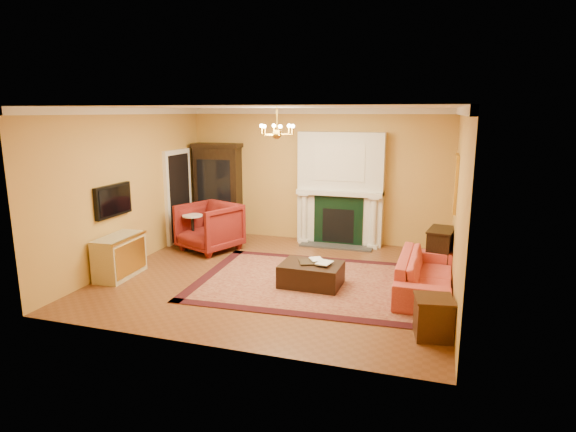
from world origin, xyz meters
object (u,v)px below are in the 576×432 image
at_px(china_cabinet, 219,192).
at_px(console_table, 440,251).
at_px(leather_ottoman, 311,274).
at_px(wingback_armchair, 209,225).
at_px(commode, 119,256).
at_px(end_table, 433,319).
at_px(coral_sofa, 426,268).
at_px(pedestal_table, 193,230).

bearing_deg(china_cabinet, console_table, -18.35).
distance_m(china_cabinet, leather_ottoman, 4.17).
bearing_deg(leather_ottoman, china_cabinet, 139.03).
bearing_deg(console_table, leather_ottoman, -135.73).
bearing_deg(wingback_armchair, china_cabinet, 129.23).
height_order(commode, leather_ottoman, commode).
height_order(china_cabinet, end_table, china_cabinet).
distance_m(china_cabinet, wingback_armchair, 1.43).
height_order(wingback_armchair, commode, wingback_armchair).
relative_size(end_table, leather_ottoman, 0.52).
height_order(coral_sofa, console_table, coral_sofa).
bearing_deg(wingback_armchair, commode, -88.20).
bearing_deg(wingback_armchair, end_table, -8.45).
xyz_separation_m(pedestal_table, end_table, (5.02, -2.75, -0.18)).
relative_size(pedestal_table, coral_sofa, 0.36).
relative_size(china_cabinet, console_table, 2.68).
height_order(pedestal_table, coral_sofa, coral_sofa).
bearing_deg(wingback_armchair, console_table, 22.99).
relative_size(wingback_armchair, coral_sofa, 0.52).
xyz_separation_m(china_cabinet, wingback_armchair, (0.38, -1.29, -0.49)).
distance_m(china_cabinet, console_table, 5.31).
relative_size(wingback_armchair, commode, 1.11).
xyz_separation_m(commode, coral_sofa, (5.29, 0.85, 0.04)).
distance_m(wingback_armchair, pedestal_table, 0.38).
bearing_deg(coral_sofa, pedestal_table, 78.57).
xyz_separation_m(wingback_armchair, coral_sofa, (4.51, -1.18, -0.14)).
distance_m(commode, coral_sofa, 5.36).
bearing_deg(pedestal_table, commode, -102.39).
xyz_separation_m(commode, end_table, (5.45, -0.80, -0.11)).
xyz_separation_m(china_cabinet, leather_ottoman, (3.03, -2.74, -0.85)).
bearing_deg(end_table, china_cabinet, 140.82).
distance_m(pedestal_table, leather_ottoman, 3.30).
bearing_deg(commode, coral_sofa, 6.33).
xyz_separation_m(end_table, leather_ottoman, (-2.03, 1.38, -0.06)).
xyz_separation_m(commode, leather_ottoman, (3.42, 0.58, -0.17)).
bearing_deg(leather_ottoman, commode, -169.22).
xyz_separation_m(pedestal_table, leather_ottoman, (3.00, -1.37, -0.24)).
distance_m(china_cabinet, commode, 3.41).
bearing_deg(coral_sofa, leather_ottoman, 99.53).
bearing_deg(end_table, wingback_armchair, 148.80).
xyz_separation_m(china_cabinet, end_table, (5.05, -4.12, -0.79)).
bearing_deg(console_table, end_table, -82.08).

